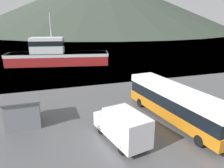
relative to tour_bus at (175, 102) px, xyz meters
The scene contains 9 objects.
water_surface 132.90m from the tour_bus, 89.99° to the left, with size 240.00×240.00×0.00m, color #3D5160.
hill_backdrop 168.09m from the tour_bus, 76.34° to the left, with size 198.66×198.66×41.20m, color #333D33.
tour_bus is the anchor object (origin of this frame).
delivery_van 6.01m from the tour_bus, 162.83° to the right, with size 3.07×5.55×2.47m.
fishing_boat 29.96m from the tour_bus, 105.67° to the left, with size 20.15×8.43×9.95m.
storage_bin 4.24m from the tour_bus, ahead, with size 1.51×1.23×1.45m.
dock_kiosk 13.45m from the tour_bus, 164.42° to the left, with size 3.10×2.94×2.48m.
small_boat 37.58m from the tour_bus, 105.90° to the left, with size 4.37×5.28×0.86m.
mooring_bollard 11.99m from the tour_bus, 67.31° to the left, with size 0.41×0.41×0.95m.
Camera 1 is at (-11.13, -7.33, 9.01)m, focal length 35.00 mm.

